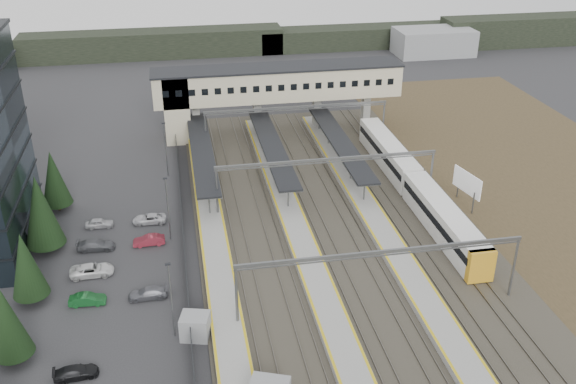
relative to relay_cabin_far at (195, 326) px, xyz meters
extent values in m
plane|color=#2B2B2D|center=(6.02, 8.54, -1.20)|extent=(220.00, 220.00, 0.00)
cylinder|color=black|center=(-15.98, -0.46, -0.60)|extent=(0.44, 0.44, 1.20)
cone|color=black|center=(-15.98, -0.46, 3.20)|extent=(3.54, 3.54, 6.80)
cylinder|color=black|center=(-15.98, 8.54, -0.60)|extent=(0.44, 0.44, 1.20)
cone|color=black|center=(-15.98, 8.54, 3.30)|extent=(3.64, 3.64, 7.00)
cylinder|color=black|center=(-15.98, 18.54, -0.60)|extent=(0.44, 0.44, 1.20)
cone|color=black|center=(-15.98, 18.54, 4.05)|extent=(4.42, 4.42, 8.50)
cylinder|color=black|center=(-15.98, 28.54, -0.60)|extent=(0.44, 0.44, 1.20)
cone|color=black|center=(-15.98, 28.54, 3.40)|extent=(3.74, 3.74, 7.20)
imported|color=black|center=(-10.48, -3.56, -0.65)|extent=(3.95, 1.92, 1.11)
imported|color=#165825|center=(-10.48, 7.04, -0.60)|extent=(3.71, 1.46, 1.20)
imported|color=silver|center=(-10.48, 12.34, -0.56)|extent=(4.72, 2.31, 1.29)
imported|color=#4E5054|center=(-10.48, 17.64, -0.58)|extent=(4.41, 1.98, 1.26)
imported|color=#AEAEB2|center=(-10.48, 22.94, -0.62)|extent=(3.47, 1.47, 1.17)
imported|color=slate|center=(-4.48, 7.04, -0.61)|extent=(4.08, 1.69, 1.18)
imported|color=maroon|center=(-4.48, 17.64, -0.60)|extent=(3.72, 1.39, 1.22)
imported|color=silver|center=(-4.48, 22.94, -0.63)|extent=(4.25, 2.13, 1.16)
cylinder|color=slate|center=(-1.98, 0.54, 2.80)|extent=(0.16, 0.16, 8.00)
cube|color=black|center=(-1.98, 0.54, 6.80)|extent=(0.50, 0.25, 0.15)
cylinder|color=slate|center=(-1.98, 18.54, 2.80)|extent=(0.16, 0.16, 8.00)
cube|color=black|center=(-1.98, 18.54, 6.80)|extent=(0.50, 0.25, 0.15)
cylinder|color=slate|center=(-1.98, 36.54, 2.80)|extent=(0.16, 0.16, 8.00)
cube|color=black|center=(-1.98, 36.54, 6.80)|extent=(0.50, 0.25, 0.15)
cube|color=#26282B|center=(-0.48, 13.54, -0.20)|extent=(0.08, 90.00, 2.00)
cube|color=gray|center=(0.00, 0.00, 0.00)|extent=(3.10, 2.79, 2.41)
cube|color=#322F27|center=(18.02, 13.54, -1.10)|extent=(34.00, 90.00, 0.20)
cube|color=#59544C|center=(5.30, 13.54, -0.92)|extent=(0.08, 90.00, 0.14)
cube|color=#59544C|center=(6.74, 13.54, -0.92)|extent=(0.08, 90.00, 0.14)
cube|color=#59544C|center=(9.30, 13.54, -0.92)|extent=(0.08, 90.00, 0.14)
cube|color=#59544C|center=(10.74, 13.54, -0.92)|extent=(0.08, 90.00, 0.14)
cube|color=#59544C|center=(15.30, 13.54, -0.92)|extent=(0.08, 90.00, 0.14)
cube|color=#59544C|center=(16.74, 13.54, -0.92)|extent=(0.08, 90.00, 0.14)
cube|color=#59544C|center=(19.30, 13.54, -0.92)|extent=(0.08, 90.00, 0.14)
cube|color=#59544C|center=(20.74, 13.54, -0.92)|extent=(0.08, 90.00, 0.14)
cube|color=#59544C|center=(25.30, 13.54, -0.92)|extent=(0.08, 90.00, 0.14)
cube|color=#59544C|center=(26.74, 13.54, -0.92)|extent=(0.08, 90.00, 0.14)
cube|color=#59544C|center=(29.30, 13.54, -0.92)|extent=(0.08, 90.00, 0.14)
cube|color=#59544C|center=(30.74, 13.54, -0.92)|extent=(0.08, 90.00, 0.14)
cube|color=#989993|center=(3.02, 13.54, -0.75)|extent=(3.20, 82.00, 0.90)
cube|color=gold|center=(1.57, 13.54, -0.29)|extent=(0.25, 82.00, 0.02)
cube|color=gold|center=(4.47, 13.54, -0.29)|extent=(0.25, 82.00, 0.02)
cube|color=#989993|center=(13.02, 13.54, -0.75)|extent=(3.20, 82.00, 0.90)
cube|color=gold|center=(11.57, 13.54, -0.29)|extent=(0.25, 82.00, 0.02)
cube|color=gold|center=(14.47, 13.54, -0.29)|extent=(0.25, 82.00, 0.02)
cube|color=#989993|center=(23.02, 13.54, -0.75)|extent=(3.20, 82.00, 0.90)
cube|color=gold|center=(21.57, 13.54, -0.29)|extent=(0.25, 82.00, 0.02)
cube|color=gold|center=(24.47, 13.54, -0.29)|extent=(0.25, 82.00, 0.02)
cube|color=black|center=(3.02, 35.54, 2.80)|extent=(3.00, 30.00, 0.25)
cube|color=slate|center=(3.02, 35.54, 2.65)|extent=(3.10, 30.00, 0.12)
cylinder|color=slate|center=(3.02, 22.54, 1.20)|extent=(0.20, 0.20, 3.10)
cylinder|color=slate|center=(3.02, 29.04, 1.20)|extent=(0.20, 0.20, 3.10)
cylinder|color=slate|center=(3.02, 35.54, 1.20)|extent=(0.20, 0.20, 3.10)
cylinder|color=slate|center=(3.02, 42.04, 1.20)|extent=(0.20, 0.20, 3.10)
cylinder|color=slate|center=(3.02, 48.54, 1.20)|extent=(0.20, 0.20, 3.10)
cube|color=black|center=(13.02, 35.54, 2.80)|extent=(3.00, 30.00, 0.25)
cube|color=slate|center=(13.02, 35.54, 2.65)|extent=(3.10, 30.00, 0.12)
cylinder|color=slate|center=(13.02, 22.54, 1.20)|extent=(0.20, 0.20, 3.10)
cylinder|color=slate|center=(13.02, 29.04, 1.20)|extent=(0.20, 0.20, 3.10)
cylinder|color=slate|center=(13.02, 35.54, 1.20)|extent=(0.20, 0.20, 3.10)
cylinder|color=slate|center=(13.02, 42.04, 1.20)|extent=(0.20, 0.20, 3.10)
cylinder|color=slate|center=(13.02, 48.54, 1.20)|extent=(0.20, 0.20, 3.10)
cube|color=black|center=(23.02, 35.54, 2.80)|extent=(3.00, 30.00, 0.25)
cube|color=slate|center=(23.02, 35.54, 2.65)|extent=(3.10, 30.00, 0.12)
cylinder|color=slate|center=(23.02, 22.54, 1.20)|extent=(0.20, 0.20, 3.10)
cylinder|color=slate|center=(23.02, 29.04, 1.20)|extent=(0.20, 0.20, 3.10)
cylinder|color=slate|center=(23.02, 35.54, 1.20)|extent=(0.20, 0.20, 3.10)
cylinder|color=slate|center=(23.02, 42.04, 1.20)|extent=(0.20, 0.20, 3.10)
cylinder|color=slate|center=(23.02, 48.54, 1.20)|extent=(0.20, 0.20, 3.10)
cube|color=beige|center=(16.52, 50.54, 7.30)|extent=(40.00, 6.00, 5.00)
cube|color=black|center=(16.52, 50.54, 9.85)|extent=(40.40, 6.40, 0.30)
cube|color=beige|center=(0.02, 50.54, 4.30)|extent=(4.00, 6.00, 11.00)
cube|color=black|center=(-1.48, 47.52, 7.40)|extent=(1.00, 0.06, 1.00)
cube|color=black|center=(0.52, 47.52, 7.40)|extent=(1.00, 0.06, 1.00)
cube|color=black|center=(2.52, 47.52, 7.40)|extent=(1.00, 0.06, 1.00)
cube|color=black|center=(4.52, 47.52, 7.40)|extent=(1.00, 0.06, 1.00)
cube|color=black|center=(6.52, 47.52, 7.40)|extent=(1.00, 0.06, 1.00)
cube|color=black|center=(8.52, 47.52, 7.40)|extent=(1.00, 0.06, 1.00)
cube|color=black|center=(10.52, 47.52, 7.40)|extent=(1.00, 0.06, 1.00)
cube|color=black|center=(12.52, 47.52, 7.40)|extent=(1.00, 0.06, 1.00)
cube|color=black|center=(14.52, 47.52, 7.40)|extent=(1.00, 0.06, 1.00)
cube|color=black|center=(16.52, 47.52, 7.40)|extent=(1.00, 0.06, 1.00)
cube|color=black|center=(18.52, 47.52, 7.40)|extent=(1.00, 0.06, 1.00)
cube|color=black|center=(20.52, 47.52, 7.40)|extent=(1.00, 0.06, 1.00)
cube|color=black|center=(22.52, 47.52, 7.40)|extent=(1.00, 0.06, 1.00)
cube|color=black|center=(24.52, 47.52, 7.40)|extent=(1.00, 0.06, 1.00)
cube|color=black|center=(26.52, 47.52, 7.40)|extent=(1.00, 0.06, 1.00)
cube|color=black|center=(28.52, 47.52, 7.40)|extent=(1.00, 0.06, 1.00)
cube|color=black|center=(30.52, 47.52, 7.40)|extent=(1.00, 0.06, 1.00)
cube|color=black|center=(32.52, 47.52, 7.40)|extent=(1.00, 0.06, 1.00)
cube|color=black|center=(34.52, 47.52, 7.40)|extent=(1.00, 0.06, 1.00)
cube|color=#989993|center=(1.52, 50.54, 1.80)|extent=(1.20, 1.60, 6.00)
cube|color=#989993|center=(3.02, 50.54, 1.80)|extent=(1.20, 1.60, 6.00)
cube|color=#989993|center=(13.02, 50.54, 1.80)|extent=(1.20, 1.60, 6.00)
cube|color=#989993|center=(23.02, 50.54, 1.80)|extent=(1.20, 1.60, 6.00)
cube|color=#989993|center=(31.52, 50.54, 1.80)|extent=(1.20, 1.60, 6.00)
cylinder|color=slate|center=(4.02, 0.54, 2.30)|extent=(0.28, 0.28, 7.00)
cylinder|color=slate|center=(32.02, 0.54, 2.30)|extent=(0.28, 0.28, 7.00)
cube|color=slate|center=(18.02, 0.54, 5.80)|extent=(28.40, 0.25, 0.35)
cube|color=slate|center=(18.02, 0.54, 5.40)|extent=(28.40, 0.12, 0.12)
cylinder|color=slate|center=(4.02, 22.54, 2.30)|extent=(0.28, 0.28, 7.00)
cylinder|color=slate|center=(32.02, 22.54, 2.30)|extent=(0.28, 0.28, 7.00)
cube|color=slate|center=(18.02, 22.54, 5.80)|extent=(28.40, 0.25, 0.35)
cube|color=slate|center=(18.02, 22.54, 5.40)|extent=(28.40, 0.12, 0.12)
cylinder|color=slate|center=(4.02, 42.54, 2.30)|extent=(0.28, 0.28, 7.00)
cylinder|color=slate|center=(32.02, 42.54, 2.30)|extent=(0.28, 0.28, 7.00)
cube|color=slate|center=(18.02, 42.54, 5.80)|extent=(28.40, 0.25, 0.35)
cube|color=slate|center=(18.02, 42.54, 5.40)|extent=(28.40, 0.12, 0.12)
cube|color=white|center=(30.02, 13.21, 0.95)|extent=(2.88, 19.95, 3.70)
cube|color=black|center=(30.02, 13.21, 1.36)|extent=(2.94, 19.35, 0.92)
cube|color=slate|center=(30.02, 13.21, -0.64)|extent=(2.47, 18.55, 0.51)
cube|color=white|center=(30.02, 33.76, 0.95)|extent=(2.88, 19.95, 3.70)
cube|color=black|center=(30.02, 33.76, 1.36)|extent=(2.94, 19.35, 0.92)
cube|color=slate|center=(30.02, 33.76, -0.64)|extent=(2.47, 18.55, 0.51)
cube|color=gold|center=(30.02, 3.33, 0.95)|extent=(2.90, 0.90, 3.70)
cylinder|color=slate|center=(36.03, 17.87, 0.30)|extent=(0.20, 0.20, 3.00)
cylinder|color=slate|center=(36.03, 22.50, 0.30)|extent=(0.20, 0.20, 3.00)
cube|color=silver|center=(36.03, 20.19, 2.10)|extent=(1.30, 5.54, 2.81)
cube|color=black|center=(-3.98, 103.54, 1.80)|extent=(60.00, 8.00, 6.00)
cube|color=black|center=(46.02, 103.54, 1.30)|extent=(50.00, 8.00, 5.00)
cube|color=black|center=(86.02, 98.54, 2.30)|extent=(40.00, 8.00, 7.00)
cube|color=gray|center=(61.02, 93.54, 1.80)|extent=(18.00, 10.00, 6.00)
camera|label=1|loc=(-0.16, -48.58, 38.18)|focal=40.00mm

